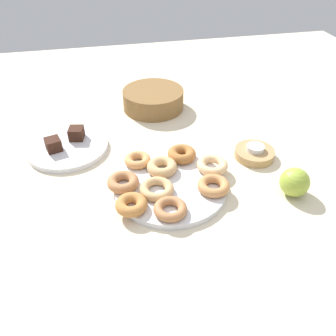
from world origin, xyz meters
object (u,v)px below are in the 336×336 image
(donut_plate, at_px, (170,186))
(candle_holder, at_px, (254,153))
(donut_0, at_px, (162,167))
(donut_5, at_px, (123,182))
(donut_8, at_px, (212,165))
(donut_4, at_px, (182,154))
(donut_1, at_px, (214,186))
(basket, at_px, (153,99))
(brownie_near, at_px, (53,144))
(donut_6, at_px, (157,189))
(donut_2, at_px, (170,209))
(cake_plate, at_px, (68,147))
(brownie_far, at_px, (76,133))
(donut_7, at_px, (138,160))
(tealight, at_px, (255,148))
(apple, at_px, (295,182))
(donut_3, at_px, (131,205))

(donut_plate, bearing_deg, candle_holder, 17.37)
(donut_0, relative_size, candle_holder, 0.72)
(donut_5, relative_size, donut_8, 0.96)
(donut_4, relative_size, donut_5, 0.99)
(donut_1, relative_size, donut_5, 1.01)
(candle_holder, xyz_separation_m, basket, (-0.24, 0.37, 0.02))
(brownie_near, relative_size, candle_holder, 0.39)
(donut_1, relative_size, candle_holder, 0.72)
(donut_0, distance_m, donut_6, 0.09)
(donut_0, bearing_deg, candle_holder, 5.71)
(donut_1, height_order, donut_6, donut_1)
(donut_plate, bearing_deg, basket, 85.28)
(donut_2, distance_m, brownie_near, 0.44)
(donut_plate, bearing_deg, cake_plate, 137.55)
(donut_8, xyz_separation_m, brownie_far, (-0.37, 0.24, 0.01))
(donut_7, bearing_deg, tealight, -3.41)
(donut_1, relative_size, brownie_far, 1.87)
(donut_1, xyz_separation_m, donut_4, (-0.05, 0.15, 0.00))
(donut_4, distance_m, apple, 0.32)
(donut_8, bearing_deg, tealight, 18.00)
(donut_8, xyz_separation_m, tealight, (0.15, 0.05, 0.00))
(candle_holder, bearing_deg, donut_8, -162.00)
(donut_2, xyz_separation_m, cake_plate, (-0.25, 0.35, -0.02))
(donut_plate, distance_m, tealight, 0.29)
(donut_8, bearing_deg, donut_4, 136.97)
(apple, bearing_deg, cake_plate, 149.91)
(donut_5, bearing_deg, brownie_far, 114.06)
(brownie_near, bearing_deg, donut_plate, -36.65)
(brownie_far, bearing_deg, cake_plate, -135.00)
(donut_plate, relative_size, donut_6, 3.44)
(donut_6, bearing_deg, tealight, 19.55)
(donut_plate, distance_m, donut_7, 0.13)
(donut_3, bearing_deg, donut_0, 51.91)
(donut_plate, distance_m, donut_2, 0.11)
(donut_0, height_order, donut_1, donut_0)
(candle_holder, bearing_deg, donut_7, 176.59)
(basket, bearing_deg, donut_plate, -94.72)
(donut_1, relative_size, donut_3, 1.07)
(brownie_near, relative_size, brownie_far, 1.00)
(donut_1, xyz_separation_m, candle_holder, (0.17, 0.13, -0.02))
(donut_0, bearing_deg, donut_4, 34.53)
(donut_plate, xyz_separation_m, donut_6, (-0.04, -0.03, 0.02))
(donut_0, height_order, apple, apple)
(tealight, bearing_deg, donut_3, -157.80)
(brownie_near, relative_size, tealight, 0.86)
(donut_6, distance_m, cake_plate, 0.36)
(cake_plate, relative_size, brownie_far, 5.48)
(donut_0, relative_size, brownie_near, 1.86)
(donut_3, height_order, candle_holder, donut_3)
(donut_0, relative_size, donut_6, 0.96)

